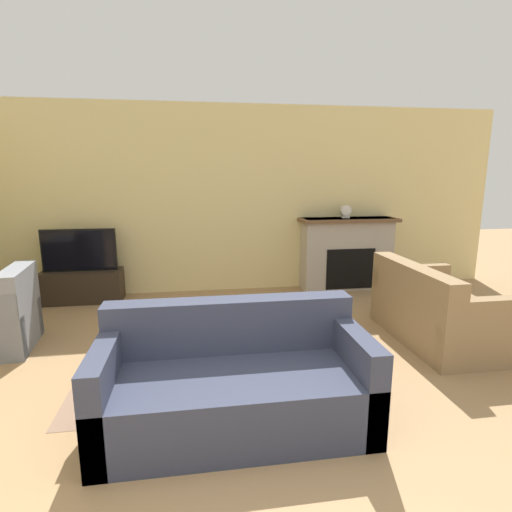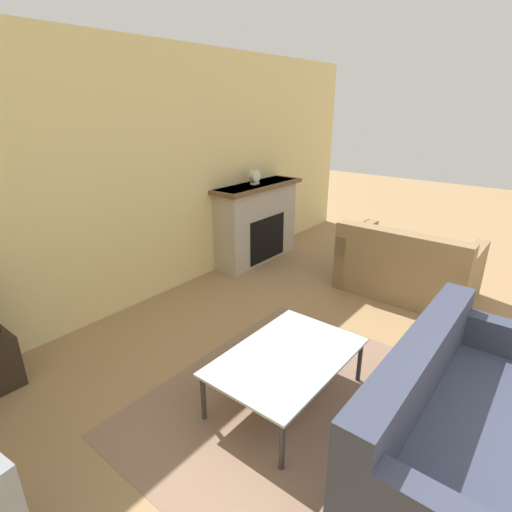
{
  "view_description": "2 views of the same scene",
  "coord_description": "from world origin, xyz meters",
  "px_view_note": "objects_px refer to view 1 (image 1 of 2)",
  "views": [
    {
      "loc": [
        -0.13,
        -1.3,
        1.73
      ],
      "look_at": [
        0.53,
        2.93,
        0.84
      ],
      "focal_mm": 28.0,
      "sensor_mm": 36.0,
      "label": 1
    },
    {
      "loc": [
        -2.05,
        1.02,
        2.1
      ],
      "look_at": [
        0.45,
        3.02,
        0.87
      ],
      "focal_mm": 28.0,
      "sensor_mm": 36.0,
      "label": 2
    }
  ],
  "objects_px": {
    "coffee_table": "(212,318)",
    "mantel_clock": "(346,211)",
    "couch_sectional": "(235,383)",
    "tv": "(79,250)",
    "couch_loveseat": "(438,314)"
  },
  "relations": [
    {
      "from": "coffee_table",
      "to": "mantel_clock",
      "type": "relative_size",
      "value": 6.0
    },
    {
      "from": "couch_sectional",
      "to": "mantel_clock",
      "type": "height_order",
      "value": "mantel_clock"
    },
    {
      "from": "tv",
      "to": "coffee_table",
      "type": "bearing_deg",
      "value": -48.42
    },
    {
      "from": "mantel_clock",
      "to": "couch_loveseat",
      "type": "bearing_deg",
      "value": -82.43
    },
    {
      "from": "tv",
      "to": "coffee_table",
      "type": "distance_m",
      "value": 2.56
    },
    {
      "from": "coffee_table",
      "to": "mantel_clock",
      "type": "bearing_deg",
      "value": 43.45
    },
    {
      "from": "couch_loveseat",
      "to": "mantel_clock",
      "type": "bearing_deg",
      "value": 7.57
    },
    {
      "from": "coffee_table",
      "to": "mantel_clock",
      "type": "distance_m",
      "value": 3.0
    },
    {
      "from": "tv",
      "to": "couch_loveseat",
      "type": "xyz_separation_m",
      "value": [
        4.04,
        -1.94,
        -0.43
      ]
    },
    {
      "from": "couch_loveseat",
      "to": "mantel_clock",
      "type": "distance_m",
      "value": 2.23
    },
    {
      "from": "tv",
      "to": "couch_sectional",
      "type": "bearing_deg",
      "value": -59.49
    },
    {
      "from": "couch_sectional",
      "to": "tv",
      "type": "bearing_deg",
      "value": 120.51
    },
    {
      "from": "coffee_table",
      "to": "tv",
      "type": "bearing_deg",
      "value": 131.58
    },
    {
      "from": "tv",
      "to": "couch_loveseat",
      "type": "height_order",
      "value": "tv"
    },
    {
      "from": "coffee_table",
      "to": "couch_loveseat",
      "type": "bearing_deg",
      "value": -1.15
    }
  ]
}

